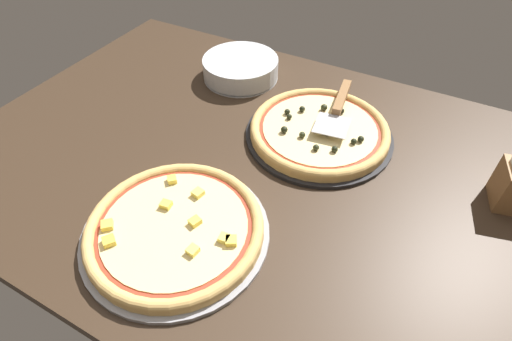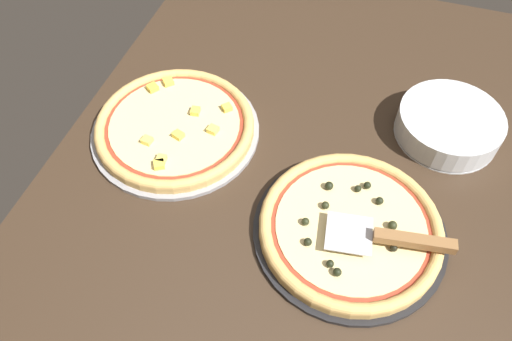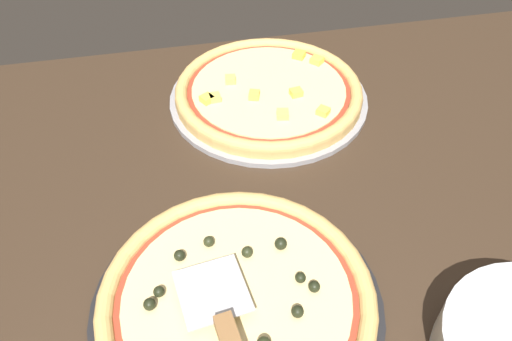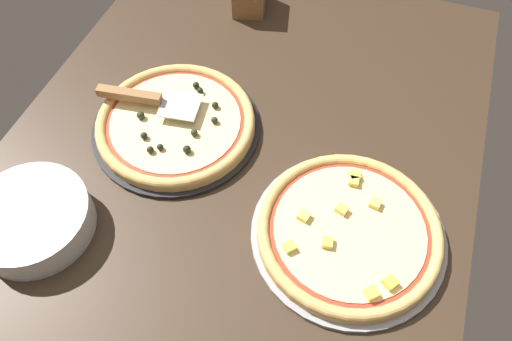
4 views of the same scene
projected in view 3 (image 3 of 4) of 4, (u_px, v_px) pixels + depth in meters
ground_plane at (273, 218)px, 78.17cm from camera, size 151.29×102.21×3.60cm
pizza_pan_front at (237, 306)px, 64.68cm from camera, size 37.83×37.83×1.00cm
pizza_front at (237, 298)px, 63.39cm from camera, size 35.56×35.56×3.79cm
pizza_pan_back at (268, 98)px, 96.53cm from camera, size 38.03×38.03×1.00cm
pizza_back at (269, 91)px, 95.26cm from camera, size 35.75×35.75×3.16cm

